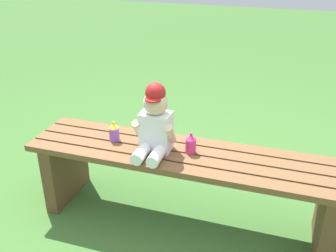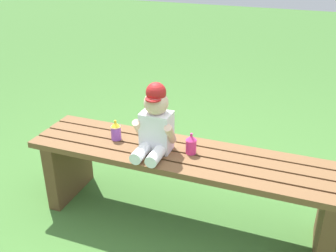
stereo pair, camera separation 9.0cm
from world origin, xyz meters
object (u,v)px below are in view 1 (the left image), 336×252
(park_bench, at_px, (184,175))
(sippy_cup_left, at_px, (114,132))
(child_figure, at_px, (155,123))
(sippy_cup_right, at_px, (191,143))

(park_bench, xyz_separation_m, sippy_cup_left, (-0.44, 0.02, 0.20))
(child_figure, height_order, sippy_cup_right, child_figure)
(sippy_cup_right, bearing_deg, park_bench, -154.09)
(park_bench, distance_m, child_figure, 0.36)
(child_figure, bearing_deg, sippy_cup_left, 170.45)
(child_figure, distance_m, sippy_cup_left, 0.30)
(child_figure, xyz_separation_m, sippy_cup_right, (0.20, 0.05, -0.12))
(park_bench, height_order, sippy_cup_right, sippy_cup_right)
(child_figure, relative_size, sippy_cup_right, 3.26)
(park_bench, bearing_deg, child_figure, -169.31)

